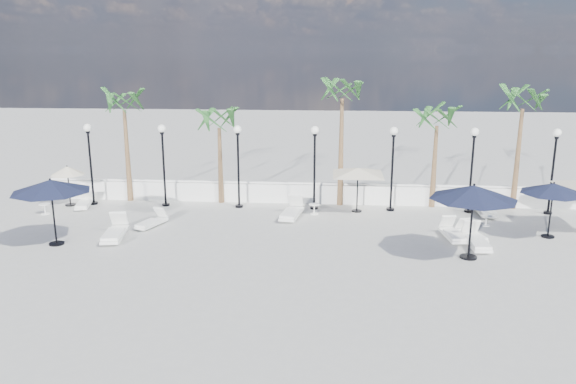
# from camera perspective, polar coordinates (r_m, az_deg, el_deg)

# --- Properties ---
(ground) EXTENTS (100.00, 100.00, 0.00)m
(ground) POSITION_cam_1_polar(r_m,az_deg,el_deg) (19.85, 2.04, -6.86)
(ground) COLOR #AFAEA9
(ground) RESTS_ON ground
(balustrade) EXTENTS (26.00, 0.30, 1.01)m
(balustrade) POSITION_cam_1_polar(r_m,az_deg,el_deg) (26.86, 2.74, -0.17)
(balustrade) COLOR white
(balustrade) RESTS_ON ground
(lamppost_0) EXTENTS (0.36, 0.36, 3.84)m
(lamppost_0) POSITION_cam_1_polar(r_m,az_deg,el_deg) (27.80, -19.51, 3.79)
(lamppost_0) COLOR black
(lamppost_0) RESTS_ON ground
(lamppost_1) EXTENTS (0.36, 0.36, 3.84)m
(lamppost_1) POSITION_cam_1_polar(r_m,az_deg,el_deg) (26.58, -12.57, 3.82)
(lamppost_1) COLOR black
(lamppost_1) RESTS_ON ground
(lamppost_2) EXTENTS (0.36, 0.36, 3.84)m
(lamppost_2) POSITION_cam_1_polar(r_m,az_deg,el_deg) (25.78, -5.10, 3.79)
(lamppost_2) COLOR black
(lamppost_2) RESTS_ON ground
(lamppost_3) EXTENTS (0.36, 0.36, 3.84)m
(lamppost_3) POSITION_cam_1_polar(r_m,az_deg,el_deg) (25.44, 2.72, 3.69)
(lamppost_3) COLOR black
(lamppost_3) RESTS_ON ground
(lamppost_4) EXTENTS (0.36, 0.36, 3.84)m
(lamppost_4) POSITION_cam_1_polar(r_m,az_deg,el_deg) (25.58, 10.59, 3.52)
(lamppost_4) COLOR black
(lamppost_4) RESTS_ON ground
(lamppost_5) EXTENTS (0.36, 0.36, 3.84)m
(lamppost_5) POSITION_cam_1_polar(r_m,az_deg,el_deg) (26.19, 18.24, 3.29)
(lamppost_5) COLOR black
(lamppost_5) RESTS_ON ground
(lamppost_6) EXTENTS (0.36, 0.36, 3.84)m
(lamppost_6) POSITION_cam_1_polar(r_m,az_deg,el_deg) (27.24, 25.41, 3.03)
(lamppost_6) COLOR black
(lamppost_6) RESTS_ON ground
(palm_0) EXTENTS (2.60, 2.60, 5.50)m
(palm_0) POSITION_cam_1_polar(r_m,az_deg,el_deg) (27.70, -16.33, 8.27)
(palm_0) COLOR brown
(palm_0) RESTS_ON ground
(palm_1) EXTENTS (2.60, 2.60, 4.70)m
(palm_1) POSITION_cam_1_polar(r_m,az_deg,el_deg) (26.55, -7.02, 6.80)
(palm_1) COLOR brown
(palm_1) RESTS_ON ground
(palm_2) EXTENTS (2.60, 2.60, 6.10)m
(palm_2) POSITION_cam_1_polar(r_m,az_deg,el_deg) (25.89, 5.54, 9.69)
(palm_2) COLOR brown
(palm_2) RESTS_ON ground
(palm_3) EXTENTS (2.60, 2.60, 4.90)m
(palm_3) POSITION_cam_1_polar(r_m,az_deg,el_deg) (26.43, 14.90, 6.83)
(palm_3) COLOR brown
(palm_3) RESTS_ON ground
(palm_4) EXTENTS (2.60, 2.60, 5.70)m
(palm_4) POSITION_cam_1_polar(r_m,az_deg,el_deg) (27.26, 22.75, 8.07)
(palm_4) COLOR brown
(palm_4) RESTS_ON ground
(lounger_0) EXTENTS (0.93, 1.78, 0.63)m
(lounger_0) POSITION_cam_1_polar(r_m,az_deg,el_deg) (27.86, -20.03, -1.05)
(lounger_0) COLOR white
(lounger_0) RESTS_ON ground
(lounger_1) EXTENTS (1.00, 2.20, 0.79)m
(lounger_1) POSITION_cam_1_polar(r_m,az_deg,el_deg) (22.88, -17.17, -3.91)
(lounger_1) COLOR white
(lounger_1) RESTS_ON ground
(lounger_2) EXTENTS (0.98, 2.16, 0.78)m
(lounger_2) POSITION_cam_1_polar(r_m,az_deg,el_deg) (24.58, 0.37, -2.02)
(lounger_2) COLOR white
(lounger_2) RESTS_ON ground
(lounger_3) EXTENTS (1.05, 1.73, 0.62)m
(lounger_3) POSITION_cam_1_polar(r_m,az_deg,el_deg) (24.03, -13.69, -2.95)
(lounger_3) COLOR white
(lounger_3) RESTS_ON ground
(lounger_4) EXTENTS (0.81, 1.90, 0.69)m
(lounger_4) POSITION_cam_1_polar(r_m,az_deg,el_deg) (22.77, 16.37, -4.03)
(lounger_4) COLOR white
(lounger_4) RESTS_ON ground
(lounger_5) EXTENTS (0.67, 2.06, 0.77)m
(lounger_5) POSITION_cam_1_polar(r_m,az_deg,el_deg) (26.57, 19.30, -1.59)
(lounger_5) COLOR white
(lounger_5) RESTS_ON ground
(lounger_6) EXTENTS (0.75, 2.03, 0.75)m
(lounger_6) POSITION_cam_1_polar(r_m,az_deg,el_deg) (22.14, 18.56, -4.66)
(lounger_6) COLOR white
(lounger_6) RESTS_ON ground
(lounger_7) EXTENTS (0.99, 1.72, 0.61)m
(lounger_7) POSITION_cam_1_polar(r_m,az_deg,el_deg) (22.99, 18.13, -4.05)
(lounger_7) COLOR white
(lounger_7) RESTS_ON ground
(side_table_0) EXTENTS (0.49, 0.49, 0.48)m
(side_table_0) POSITION_cam_1_polar(r_m,az_deg,el_deg) (27.33, -23.47, -1.49)
(side_table_0) COLOR white
(side_table_0) RESTS_ON ground
(side_table_1) EXTENTS (0.48, 0.48, 0.46)m
(side_table_1) POSITION_cam_1_polar(r_m,az_deg,el_deg) (25.09, 2.69, -1.65)
(side_table_1) COLOR white
(side_table_1) RESTS_ON ground
(side_table_2) EXTENTS (0.44, 0.44, 0.43)m
(side_table_2) POSITION_cam_1_polar(r_m,az_deg,el_deg) (24.88, 19.50, -2.66)
(side_table_2) COLOR white
(side_table_2) RESTS_ON ground
(parasol_navy_left) EXTENTS (2.91, 2.91, 2.57)m
(parasol_navy_left) POSITION_cam_1_polar(r_m,az_deg,el_deg) (22.46, -22.97, 0.54)
(parasol_navy_left) COLOR black
(parasol_navy_left) RESTS_ON ground
(parasol_navy_mid) EXTENTS (3.02, 3.02, 2.71)m
(parasol_navy_mid) POSITION_cam_1_polar(r_m,az_deg,el_deg) (20.29, 18.34, -0.07)
(parasol_navy_mid) COLOR black
(parasol_navy_mid) RESTS_ON ground
(parasol_navy_right) EXTENTS (2.49, 2.49, 2.23)m
(parasol_navy_right) POSITION_cam_1_polar(r_m,az_deg,el_deg) (23.87, 25.36, 0.31)
(parasol_navy_right) COLOR black
(parasol_navy_right) RESTS_ON ground
(parasol_cream_sq_a) EXTENTS (4.44, 4.44, 2.18)m
(parasol_cream_sq_a) POSITION_cam_1_polar(r_m,az_deg,el_deg) (25.26, 7.13, 2.42)
(parasol_cream_sq_a) COLOR black
(parasol_cream_sq_a) RESTS_ON ground
(parasol_cream_small) EXTENTS (1.57, 1.57, 1.93)m
(parasol_cream_small) POSITION_cam_1_polar(r_m,az_deg,el_deg) (28.12, -21.51, 1.98)
(parasol_cream_small) COLOR black
(parasol_cream_small) RESTS_ON ground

